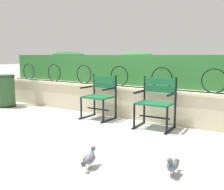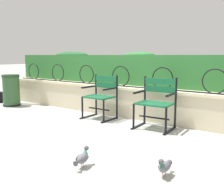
# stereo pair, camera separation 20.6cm
# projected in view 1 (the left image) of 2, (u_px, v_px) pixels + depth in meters

# --- Properties ---
(ground_plane) EXTENTS (60.00, 60.00, 0.00)m
(ground_plane) POSITION_uv_depth(u_px,v_px,m) (108.00, 127.00, 4.68)
(ground_plane) COLOR #ADADA8
(stone_wall) EXTENTS (7.59, 0.41, 0.62)m
(stone_wall) POSITION_uv_depth(u_px,v_px,m) (132.00, 102.00, 5.37)
(stone_wall) COLOR beige
(stone_wall) RESTS_ON ground
(iron_arch_fence) EXTENTS (7.05, 0.02, 0.42)m
(iron_arch_fence) POSITION_uv_depth(u_px,v_px,m) (121.00, 78.00, 5.36)
(iron_arch_fence) COLOR black
(iron_arch_fence) RESTS_ON stone_wall
(hedge_row) EXTENTS (7.44, 0.51, 0.73)m
(hedge_row) POSITION_uv_depth(u_px,v_px,m) (141.00, 69.00, 5.64)
(hedge_row) COLOR #2D7033
(hedge_row) RESTS_ON stone_wall
(park_chair_left) EXTENTS (0.58, 0.52, 0.86)m
(park_chair_left) POSITION_uv_depth(u_px,v_px,m) (100.00, 95.00, 5.25)
(park_chair_left) COLOR #19663D
(park_chair_left) RESTS_ON ground
(park_chair_right) EXTENTS (0.65, 0.55, 0.88)m
(park_chair_right) POSITION_uv_depth(u_px,v_px,m) (156.00, 101.00, 4.57)
(park_chair_right) COLOR #19663D
(park_chair_right) RESTS_ON ground
(pigeon_near_chairs) EXTENTS (0.14, 0.29, 0.22)m
(pigeon_near_chairs) POSITION_uv_depth(u_px,v_px,m) (90.00, 158.00, 2.95)
(pigeon_near_chairs) COLOR slate
(pigeon_near_chairs) RESTS_ON ground
(pigeon_far_side) EXTENTS (0.11, 0.29, 0.22)m
(pigeon_far_side) POSITION_uv_depth(u_px,v_px,m) (173.00, 165.00, 2.77)
(pigeon_far_side) COLOR slate
(pigeon_far_side) RESTS_ON ground
(trash_bin) EXTENTS (0.44, 0.44, 0.78)m
(trash_bin) POSITION_uv_depth(u_px,v_px,m) (6.00, 92.00, 6.45)
(trash_bin) COLOR #2D562D
(trash_bin) RESTS_ON ground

